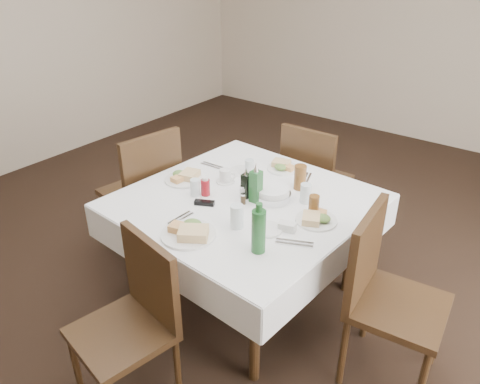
{
  "coord_description": "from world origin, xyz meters",
  "views": [
    {
      "loc": [
        1.71,
        -2.23,
        2.19
      ],
      "look_at": [
        0.14,
        -0.17,
        0.8
      ],
      "focal_mm": 35.0,
      "sensor_mm": 36.0,
      "label": 1
    }
  ],
  "objects": [
    {
      "name": "sunglasses",
      "position": [
        0.03,
        -0.37,
        0.78
      ],
      "size": [
        0.13,
        0.09,
        0.03
      ],
      "color": "black",
      "rests_on": "dining_table"
    },
    {
      "name": "sugar_caddy",
      "position": [
        0.59,
        -0.31,
        0.79
      ],
      "size": [
        0.11,
        0.08,
        0.05
      ],
      "color": "white",
      "rests_on": "dining_table"
    },
    {
      "name": "pepper_shaker",
      "position": [
        0.21,
        -0.22,
        0.8
      ],
      "size": [
        0.03,
        0.03,
        0.07
      ],
      "color": "#382918",
      "rests_on": "dining_table"
    },
    {
      "name": "meal_south",
      "position": [
        0.19,
        -0.68,
        0.79
      ],
      "size": [
        0.31,
        0.31,
        0.07
      ],
      "color": "white",
      "rests_on": "dining_table"
    },
    {
      "name": "chair_west",
      "position": [
        -0.71,
        -0.2,
        0.58
      ],
      "size": [
        0.56,
        0.56,
        1.02
      ],
      "color": "#311E0D",
      "rests_on": "ground"
    },
    {
      "name": "oil_cruet_dark",
      "position": [
        0.17,
        -0.14,
        0.85
      ],
      "size": [
        0.05,
        0.05,
        0.2
      ],
      "color": "black",
      "rests_on": "dining_table"
    },
    {
      "name": "iced_tea_b",
      "position": [
        0.62,
        -0.08,
        0.83
      ],
      "size": [
        0.06,
        0.06,
        0.13
      ],
      "color": "brown",
      "rests_on": "dining_table"
    },
    {
      "name": "meal_east",
      "position": [
        0.67,
        -0.14,
        0.78
      ],
      "size": [
        0.24,
        0.24,
        0.05
      ],
      "color": "white",
      "rests_on": "dining_table"
    },
    {
      "name": "chair_east",
      "position": [
        1.14,
        -0.23,
        0.57
      ],
      "size": [
        0.52,
        0.52,
        1.0
      ],
      "color": "#311E0D",
      "rests_on": "ground"
    },
    {
      "name": "cutlery_e",
      "position": [
        0.69,
        -0.4,
        0.77
      ],
      "size": [
        0.2,
        0.13,
        0.01
      ],
      "color": "silver",
      "rests_on": "dining_table"
    },
    {
      "name": "chair_north",
      "position": [
        0.15,
        0.79,
        0.55
      ],
      "size": [
        0.46,
        0.46,
        0.96
      ],
      "color": "#311E0D",
      "rests_on": "ground"
    },
    {
      "name": "side_plate_b",
      "position": [
        0.5,
        -0.38,
        0.77
      ],
      "size": [
        0.17,
        0.17,
        0.01
      ],
      "color": "white",
      "rests_on": "dining_table"
    },
    {
      "name": "water_n",
      "position": [
        -0.0,
        0.13,
        0.82
      ],
      "size": [
        0.06,
        0.06,
        0.11
      ],
      "color": "silver",
      "rests_on": "dining_table"
    },
    {
      "name": "side_plate_a",
      "position": [
        -0.07,
        0.14,
        0.77
      ],
      "size": [
        0.18,
        0.18,
        0.01
      ],
      "color": "white",
      "rests_on": "dining_table"
    },
    {
      "name": "meal_north",
      "position": [
        0.14,
        0.35,
        0.78
      ],
      "size": [
        0.24,
        0.24,
        0.05
      ],
      "color": "white",
      "rests_on": "dining_table"
    },
    {
      "name": "salt_shaker",
      "position": [
        0.16,
        -0.16,
        0.81
      ],
      "size": [
        0.04,
        0.04,
        0.09
      ],
      "color": "white",
      "rests_on": "dining_table"
    },
    {
      "name": "cutlery_w",
      "position": [
        -0.3,
        0.08,
        0.77
      ],
      "size": [
        0.18,
        0.05,
        0.01
      ],
      "color": "silver",
      "rests_on": "dining_table"
    },
    {
      "name": "meal_west",
      "position": [
        -0.31,
        -0.2,
        0.78
      ],
      "size": [
        0.26,
        0.26,
        0.06
      ],
      "color": "white",
      "rests_on": "dining_table"
    },
    {
      "name": "dining_table",
      "position": [
        0.18,
        -0.17,
        0.69
      ],
      "size": [
        1.51,
        1.51,
        0.76
      ],
      "color": "#311E0D",
      "rests_on": "ground"
    },
    {
      "name": "coffee_mug",
      "position": [
        -0.06,
        -0.06,
        0.8
      ],
      "size": [
        0.13,
        0.13,
        0.09
      ],
      "color": "white",
      "rests_on": "dining_table"
    },
    {
      "name": "bread_basket",
      "position": [
        0.32,
        -0.06,
        0.8
      ],
      "size": [
        0.23,
        0.23,
        0.08
      ],
      "color": "silver",
      "rests_on": "dining_table"
    },
    {
      "name": "oil_cruet_green",
      "position": [
        0.25,
        -0.15,
        0.88
      ],
      "size": [
        0.06,
        0.06,
        0.26
      ],
      "color": "#225B2A",
      "rests_on": "dining_table"
    },
    {
      "name": "water_w",
      "position": [
        -0.1,
        -0.32,
        0.82
      ],
      "size": [
        0.06,
        0.06,
        0.11
      ],
      "color": "silver",
      "rests_on": "dining_table"
    },
    {
      "name": "cutlery_n",
      "position": [
        0.35,
        0.33,
        0.77
      ],
      "size": [
        0.09,
        0.16,
        0.01
      ],
      "color": "silver",
      "rests_on": "dining_table"
    },
    {
      "name": "water_e",
      "position": [
        0.5,
        0.03,
        0.82
      ],
      "size": [
        0.07,
        0.07,
        0.12
      ],
      "color": "silver",
      "rests_on": "dining_table"
    },
    {
      "name": "water_s",
      "position": [
        0.34,
        -0.46,
        0.83
      ],
      "size": [
        0.08,
        0.08,
        0.14
      ],
      "color": "silver",
      "rests_on": "dining_table"
    },
    {
      "name": "iced_tea_a",
      "position": [
        0.38,
        0.16,
        0.84
      ],
      "size": [
        0.08,
        0.08,
        0.16
      ],
      "color": "brown",
      "rests_on": "dining_table"
    },
    {
      "name": "ketchup_bottle",
      "position": [
        -0.05,
        -0.27,
        0.82
      ],
      "size": [
        0.06,
        0.06,
        0.13
      ],
      "color": "maroon",
      "rests_on": "dining_table"
    },
    {
      "name": "cutlery_s",
      "position": [
        0.03,
        -0.59,
        0.77
      ],
      "size": [
        0.05,
        0.18,
        0.01
      ],
      "color": "silver",
      "rests_on": "dining_table"
    },
    {
      "name": "room_shell",
      "position": [
        0.0,
        0.0,
        1.71
      ],
      "size": [
        6.04,
        7.04,
        2.8
      ],
      "color": "beige",
      "rests_on": "ground"
    },
    {
      "name": "green_bottle",
      "position": [
        0.57,
        -0.57,
        0.89
      ],
      "size": [
        0.07,
        0.07,
        0.29
      ],
      "color": "#225B2A",
      "rests_on": "dining_table"
    },
    {
      "name": "chair_south",
      "position": [
        0.21,
        -1.13,
        0.54
      ],
      "size": [
        0.52,
        0.52,
        0.94
      ],
      "color": "#311E0D",
      "rests_on": "ground"
    },
    {
      "name": "ground_plane",
      "position": [
        0.0,
        0.0,
        0.0
      ],
      "size": [
        7.0,
        7.0,
        0.0
      ],
      "primitive_type": "plane",
      "color": "black"
    }
  ]
}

